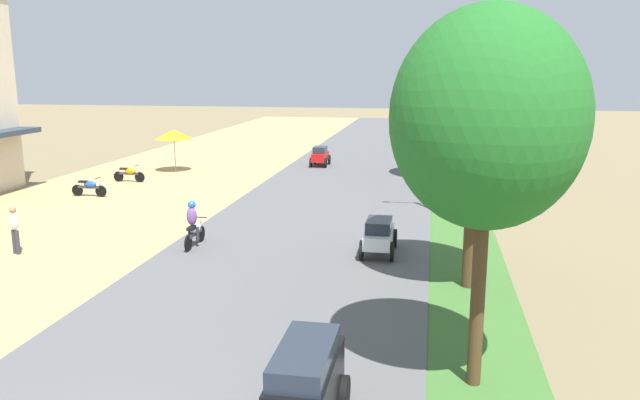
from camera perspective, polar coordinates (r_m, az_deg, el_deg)
name	(u,v)px	position (r m, az deg, el deg)	size (l,w,h in m)	color
parked_motorbike_third	(89,186)	(32.23, -20.29, 1.16)	(1.80, 0.54, 0.94)	black
parked_motorbike_fourth	(129,173)	(35.67, -17.00, 2.37)	(1.80, 0.54, 0.94)	black
vendor_umbrella	(174,134)	(38.26, -13.18, 5.86)	(2.20, 2.20, 2.52)	#99999E
pedestrian_on_shoulder	(14,228)	(23.20, -26.09, -2.28)	(0.43, 0.36, 1.62)	#33333D
median_tree_nearest	(488,119)	(11.82, 15.05, 7.12)	(3.58, 3.58, 7.29)	#4C351E
median_tree_second	(478,98)	(17.53, 14.21, 8.98)	(3.96, 3.96, 7.69)	#4C351E
median_tree_third	(459,69)	(34.32, 12.55, 11.58)	(3.97, 3.97, 8.55)	#4C351E
median_tree_fourth	(458,68)	(39.39, 12.52, 11.71)	(3.17, 3.17, 7.70)	#4C351E
median_tree_fifth	(453,58)	(50.79, 12.01, 12.57)	(4.26, 4.26, 9.61)	#4C351E
streetlamp_near	(468,116)	(25.33, 13.35, 7.48)	(3.16, 0.20, 7.38)	gray
streetlamp_mid	(449,88)	(57.95, 11.70, 9.93)	(3.16, 0.20, 7.39)	gray
utility_pole_near	(511,104)	(35.13, 17.02, 8.40)	(1.80, 0.20, 8.24)	brown
car_van_black	(306,385)	(10.85, -1.28, -16.51)	(1.19, 2.41, 1.67)	black
car_sedan_white	(379,234)	(20.97, 5.40, -3.14)	(1.10, 2.26, 1.19)	silver
car_hatchback_red	(320,155)	(39.59, 0.02, 4.09)	(1.04, 2.00, 1.23)	red
motorbike_ahead_second	(194,225)	(22.08, -11.45, -2.25)	(0.54, 1.80, 1.66)	black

